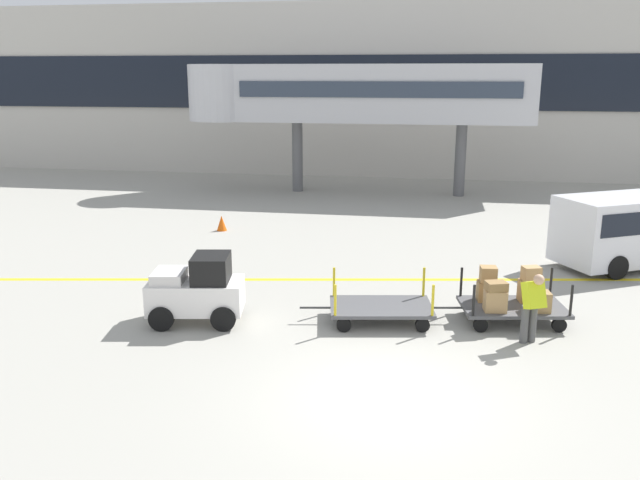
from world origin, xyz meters
name	(u,v)px	position (x,y,z in m)	size (l,w,h in m)	color
ground_plane	(386,397)	(0.00, 0.00, 0.00)	(120.00, 120.00, 0.00)	#9E9B91
apron_lead_line	(283,279)	(-3.27, 6.24, 0.00)	(20.19, 0.20, 0.01)	yellow
terminal_building	(423,91)	(0.00, 25.98, 4.60)	(53.82, 2.51, 9.18)	#BCB7AD
jet_bridge	(342,94)	(-3.57, 19.99, 4.57)	(15.95, 3.00, 5.92)	#B7B7BC
baggage_tug	(197,290)	(-4.49, 2.86, 0.75)	(2.25, 1.53, 1.58)	white
baggage_cart_lead	(381,307)	(-0.39, 3.55, 0.35)	(3.08, 1.77, 1.10)	#4C4C4F
baggage_cart_middle	(511,298)	(2.54, 4.06, 0.58)	(3.08, 1.77, 1.23)	#4C4C4F
baggage_handler	(532,304)	(2.80, 2.86, 0.87)	(0.55, 0.55, 1.56)	#4C4C4C
shuttle_van	(638,225)	(6.64, 9.34, 1.23)	(5.12, 3.98, 2.10)	silver
safety_cone_far	(222,223)	(-6.76, 11.51, 0.28)	(0.36, 0.36, 0.55)	#EA590F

